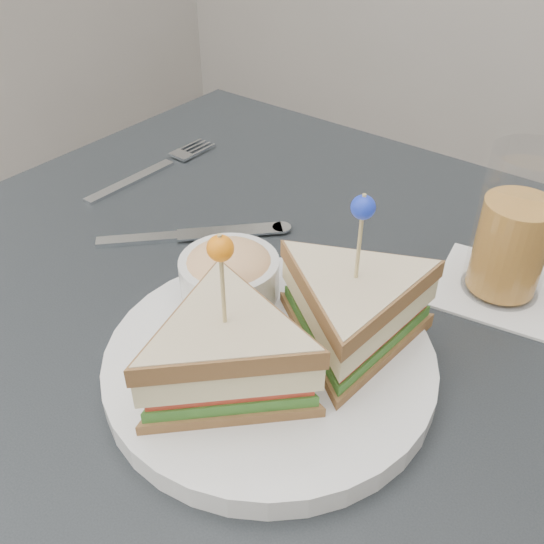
% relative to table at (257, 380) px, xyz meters
% --- Properties ---
extents(table, '(0.80, 0.80, 0.75)m').
position_rel_table_xyz_m(table, '(0.00, 0.00, 0.00)').
color(table, black).
rests_on(table, ground).
extents(plate_meal, '(0.31, 0.31, 0.15)m').
position_rel_table_xyz_m(plate_meal, '(0.05, -0.04, 0.12)').
color(plate_meal, silver).
rests_on(plate_meal, table).
extents(cutlery_fork, '(0.03, 0.20, 0.01)m').
position_rel_table_xyz_m(cutlery_fork, '(-0.27, 0.15, 0.08)').
color(cutlery_fork, silver).
rests_on(cutlery_fork, table).
extents(cutlery_knife, '(0.15, 0.16, 0.01)m').
position_rel_table_xyz_m(cutlery_knife, '(-0.14, 0.06, 0.08)').
color(cutlery_knife, silver).
rests_on(cutlery_knife, table).
extents(drink_set, '(0.13, 0.13, 0.14)m').
position_rel_table_xyz_m(drink_set, '(0.15, 0.17, 0.14)').
color(drink_set, silver).
rests_on(drink_set, table).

